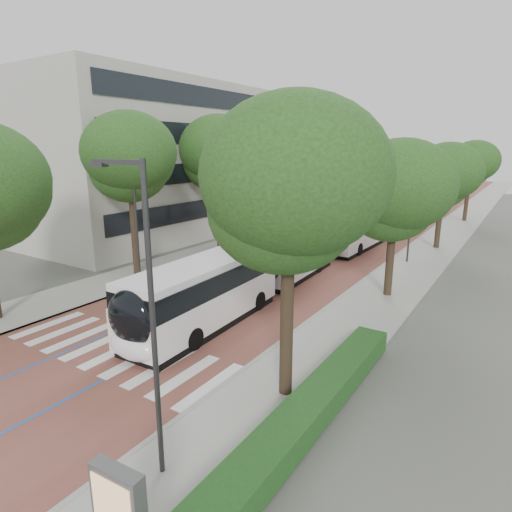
% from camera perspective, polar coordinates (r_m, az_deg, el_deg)
% --- Properties ---
extents(ground, '(160.00, 160.00, 0.00)m').
position_cam_1_polar(ground, '(18.93, -20.72, -12.81)').
color(ground, '#51544C').
rests_on(ground, ground).
extents(road, '(11.00, 140.00, 0.02)m').
position_cam_1_polar(road, '(52.21, 17.02, 4.59)').
color(road, brown).
rests_on(road, ground).
extents(sidewalk_left, '(4.00, 140.00, 0.12)m').
position_cam_1_polar(sidewalk_left, '(54.69, 9.45, 5.50)').
color(sidewalk_left, '#989690').
rests_on(sidewalk_left, ground).
extents(sidewalk_right, '(4.00, 140.00, 0.12)m').
position_cam_1_polar(sidewalk_right, '(50.70, 25.18, 3.63)').
color(sidewalk_right, '#989690').
rests_on(sidewalk_right, ground).
extents(kerb_left, '(0.20, 140.00, 0.14)m').
position_cam_1_polar(kerb_left, '(53.97, 11.31, 5.30)').
color(kerb_left, gray).
rests_on(kerb_left, ground).
extents(kerb_right, '(0.20, 140.00, 0.14)m').
position_cam_1_polar(kerb_right, '(50.98, 23.07, 3.90)').
color(kerb_right, gray).
rests_on(kerb_right, ground).
extents(zebra_crossing, '(10.55, 3.60, 0.01)m').
position_cam_1_polar(zebra_crossing, '(19.30, -17.95, -11.93)').
color(zebra_crossing, silver).
rests_on(zebra_crossing, ground).
extents(lane_line_left, '(0.12, 126.00, 0.01)m').
position_cam_1_polar(lane_line_left, '(52.66, 15.35, 4.80)').
color(lane_line_left, '#2255AB').
rests_on(lane_line_left, road).
extents(lane_line_right, '(0.12, 126.00, 0.01)m').
position_cam_1_polar(lane_line_right, '(51.80, 18.72, 4.40)').
color(lane_line_right, '#2255AB').
rests_on(lane_line_right, road).
extents(office_building, '(18.11, 40.00, 14.00)m').
position_cam_1_polar(office_building, '(50.36, -8.94, 12.71)').
color(office_building, beige).
rests_on(office_building, ground).
extents(hedge, '(1.20, 14.00, 0.80)m').
position_cam_1_polar(hedge, '(13.33, 5.11, -21.69)').
color(hedge, '#173D15').
rests_on(hedge, sidewalk_right).
extents(streetlight_near, '(1.82, 0.20, 8.00)m').
position_cam_1_polar(streetlight_near, '(10.52, -14.44, -5.75)').
color(streetlight_near, '#313134').
rests_on(streetlight_near, sidewalk_right).
extents(streetlight_far, '(1.82, 0.20, 8.00)m').
position_cam_1_polar(streetlight_far, '(32.64, 19.85, 7.35)').
color(streetlight_far, '#313134').
rests_on(streetlight_far, sidewalk_right).
extents(lamp_post_left, '(0.14, 0.14, 8.00)m').
position_cam_1_polar(lamp_post_left, '(27.05, -15.70, 4.87)').
color(lamp_post_left, '#313134').
rests_on(lamp_post_left, sidewalk_left).
extents(trees_left, '(6.45, 61.03, 10.22)m').
position_cam_1_polar(trees_left, '(38.53, -1.01, 12.31)').
color(trees_left, black).
rests_on(trees_left, ground).
extents(trees_right, '(5.78, 47.52, 9.37)m').
position_cam_1_polar(trees_right, '(30.80, 21.36, 9.37)').
color(trees_right, black).
rests_on(trees_right, ground).
extents(lead_bus, '(3.19, 18.48, 3.20)m').
position_cam_1_polar(lead_bus, '(23.36, -1.13, -2.33)').
color(lead_bus, black).
rests_on(lead_bus, ground).
extents(bus_queued_0, '(2.94, 12.48, 3.20)m').
position_cam_1_polar(bus_queued_0, '(37.67, 13.83, 3.70)').
color(bus_queued_0, white).
rests_on(bus_queued_0, ground).
extents(bus_queued_1, '(2.83, 12.46, 3.20)m').
position_cam_1_polar(bus_queued_1, '(49.43, 18.30, 5.87)').
color(bus_queued_1, white).
rests_on(bus_queued_1, ground).
extents(bus_queued_2, '(2.66, 12.42, 3.20)m').
position_cam_1_polar(bus_queued_2, '(63.24, 21.93, 7.28)').
color(bus_queued_2, white).
rests_on(bus_queued_2, ground).
extents(bus_queued_3, '(2.86, 12.46, 3.20)m').
position_cam_1_polar(bus_queued_3, '(75.66, 23.47, 8.15)').
color(bus_queued_3, white).
rests_on(bus_queued_3, ground).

